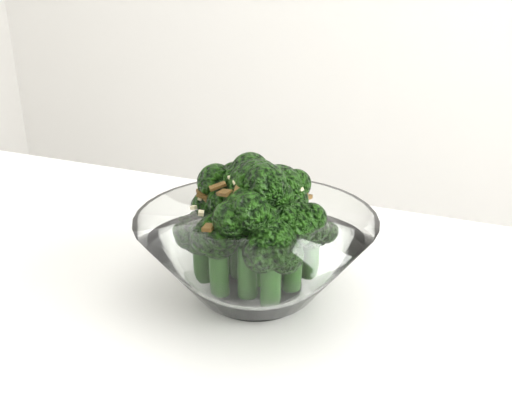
% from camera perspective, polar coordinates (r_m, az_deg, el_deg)
% --- Properties ---
extents(broccoli_dish, '(0.20, 0.20, 0.13)m').
position_cam_1_polar(broccoli_dish, '(0.49, -0.02, -4.06)').
color(broccoli_dish, white).
rests_on(broccoli_dish, table).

